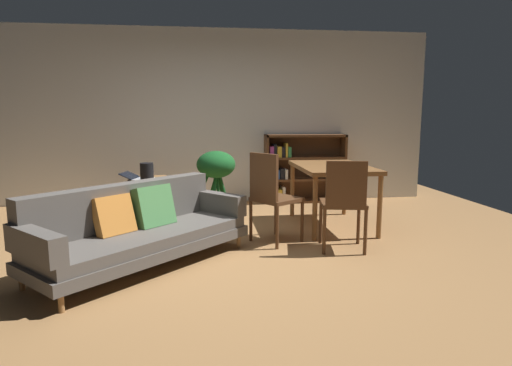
{
  "coord_description": "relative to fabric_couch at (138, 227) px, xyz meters",
  "views": [
    {
      "loc": [
        -0.22,
        -4.2,
        1.38
      ],
      "look_at": [
        0.33,
        0.28,
        0.66
      ],
      "focal_mm": 30.17,
      "sensor_mm": 36.0,
      "label": 1
    }
  ],
  "objects": [
    {
      "name": "ground_plane",
      "position": [
        0.83,
        0.23,
        -0.35
      ],
      "size": [
        8.16,
        8.16,
        0.0
      ],
      "primitive_type": "plane",
      "color": "#9E7042"
    },
    {
      "name": "back_wall_panel",
      "position": [
        0.83,
        2.93,
        1.0
      ],
      "size": [
        6.8,
        0.1,
        2.7
      ],
      "primitive_type": "cube",
      "color": "silver",
      "rests_on": "ground_plane"
    },
    {
      "name": "fabric_couch",
      "position": [
        0.0,
        0.0,
        0.0
      ],
      "size": [
        2.0,
        1.99,
        0.74
      ],
      "color": "olive",
      "rests_on": "ground_plane"
    },
    {
      "name": "media_console",
      "position": [
        -0.15,
        1.74,
        -0.1
      ],
      "size": [
        0.47,
        1.11,
        0.53
      ],
      "color": "olive",
      "rests_on": "ground_plane"
    },
    {
      "name": "open_laptop",
      "position": [
        -0.26,
        1.87,
        0.2
      ],
      "size": [
        0.45,
        0.39,
        0.1
      ],
      "color": "silver",
      "rests_on": "media_console"
    },
    {
      "name": "desk_speaker",
      "position": [
        -0.1,
        1.54,
        0.3
      ],
      "size": [
        0.17,
        0.17,
        0.26
      ],
      "color": "black",
      "rests_on": "media_console"
    },
    {
      "name": "potted_floor_plant",
      "position": [
        0.78,
        1.84,
        0.22
      ],
      "size": [
        0.56,
        0.53,
        0.9
      ],
      "color": "brown",
      "rests_on": "ground_plane"
    },
    {
      "name": "dining_table",
      "position": [
        2.19,
        1.14,
        0.33
      ],
      "size": [
        0.84,
        1.31,
        0.77
      ],
      "color": "brown",
      "rests_on": "ground_plane"
    },
    {
      "name": "dining_chair_near",
      "position": [
        1.33,
        0.52,
        0.2
      ],
      "size": [
        0.6,
        0.61,
        0.99
      ],
      "color": "#56351E",
      "rests_on": "ground_plane"
    },
    {
      "name": "dining_chair_far",
      "position": [
        2.01,
        0.14,
        0.18
      ],
      "size": [
        0.51,
        0.48,
        0.94
      ],
      "color": "#56351E",
      "rests_on": "ground_plane"
    },
    {
      "name": "bookshelf",
      "position": [
        2.13,
        2.75,
        0.18
      ],
      "size": [
        1.28,
        0.32,
        1.08
      ],
      "color": "#56351E",
      "rests_on": "ground_plane"
    }
  ]
}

